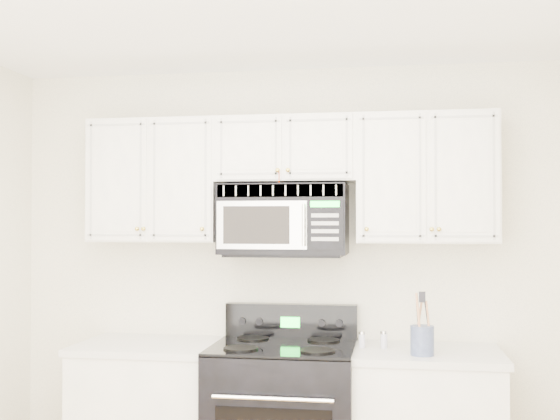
# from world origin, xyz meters

# --- Properties ---
(room) EXTENTS (3.51, 3.51, 2.61)m
(room) POSITION_xyz_m (0.00, 0.00, 1.30)
(room) COLOR brown
(room) RESTS_ON ground
(upper_cabinets) EXTENTS (2.44, 0.37, 0.75)m
(upper_cabinets) POSITION_xyz_m (-0.00, 1.58, 1.93)
(upper_cabinets) COLOR white
(upper_cabinets) RESTS_ON ground
(microwave) EXTENTS (0.75, 0.43, 0.42)m
(microwave) POSITION_xyz_m (-0.02, 1.56, 1.66)
(microwave) COLOR black
(microwave) RESTS_ON ground
(utensil_crock) EXTENTS (0.13, 0.13, 0.34)m
(utensil_crock) POSITION_xyz_m (0.78, 1.29, 1.01)
(utensil_crock) COLOR #4E5C82
(utensil_crock) RESTS_ON base_cabinet_right
(shaker_salt) EXTENTS (0.04, 0.04, 0.09)m
(shaker_salt) POSITION_xyz_m (0.45, 1.47, 0.97)
(shaker_salt) COLOR silver
(shaker_salt) RESTS_ON base_cabinet_right
(shaker_pepper) EXTENTS (0.04, 0.04, 0.10)m
(shaker_pepper) POSITION_xyz_m (0.57, 1.47, 0.97)
(shaker_pepper) COLOR silver
(shaker_pepper) RESTS_ON base_cabinet_right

